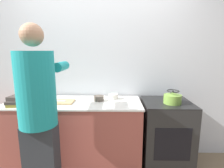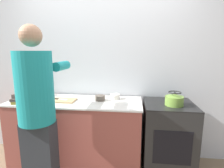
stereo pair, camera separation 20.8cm
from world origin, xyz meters
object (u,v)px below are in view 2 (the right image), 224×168
at_px(cutting_board, 62,100).
at_px(kettle, 174,100).
at_px(knife, 60,99).
at_px(person, 37,110).
at_px(oven, 167,138).
at_px(bowl_prep, 115,96).
at_px(canister_jar, 39,90).

bearing_deg(cutting_board, kettle, -1.95).
bearing_deg(kettle, knife, 177.72).
bearing_deg(person, cutting_board, 86.46).
bearing_deg(person, oven, 21.56).
distance_m(knife, bowl_prep, 0.73).
bearing_deg(bowl_prep, knife, -165.90).
relative_size(oven, bowl_prep, 7.19).
height_order(cutting_board, bowl_prep, bowl_prep).
distance_m(cutting_board, bowl_prep, 0.70).
height_order(cutting_board, canister_jar, canister_jar).
distance_m(cutting_board, canister_jar, 0.50).
distance_m(knife, kettle, 1.43).
distance_m(cutting_board, kettle, 1.40).
bearing_deg(kettle, cutting_board, 178.05).
distance_m(person, knife, 0.53).
distance_m(oven, knife, 1.46).
relative_size(cutting_board, bowl_prep, 2.72).
relative_size(kettle, bowl_prep, 1.64).
height_order(knife, kettle, kettle).
relative_size(person, knife, 8.41).
distance_m(kettle, canister_jar, 1.85).
height_order(knife, canister_jar, canister_jar).
xyz_separation_m(oven, knife, (-1.39, -0.02, 0.47)).
relative_size(person, cutting_board, 5.15).
height_order(oven, person, person).
bearing_deg(bowl_prep, canister_jar, 177.90).
bearing_deg(kettle, person, -161.53).
distance_m(knife, canister_jar, 0.46).
bearing_deg(oven, person, -158.44).
bearing_deg(cutting_board, bowl_prep, 15.46).
bearing_deg(canister_jar, person, -61.71).
height_order(oven, knife, knife).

